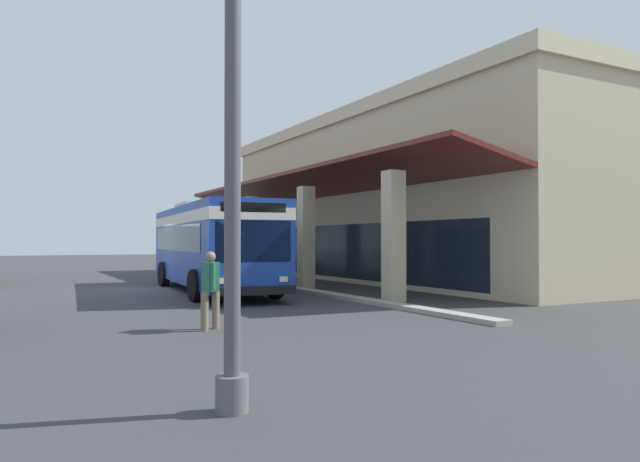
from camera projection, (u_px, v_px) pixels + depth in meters
ground at (323, 282)px, 26.30m from camera, size 120.00×120.00×0.00m
curb_strip at (257, 282)px, 25.36m from camera, size 28.58×0.50×0.12m
plaza_building at (433, 200)px, 29.97m from camera, size 24.12×15.20×7.90m
transit_bus at (211, 241)px, 21.79m from camera, size 11.39×3.54×3.34m
pedestrian at (210, 286)px, 12.27m from camera, size 0.67×0.46×1.64m
potted_palm at (222, 264)px, 32.51m from camera, size 1.63×1.84×2.84m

